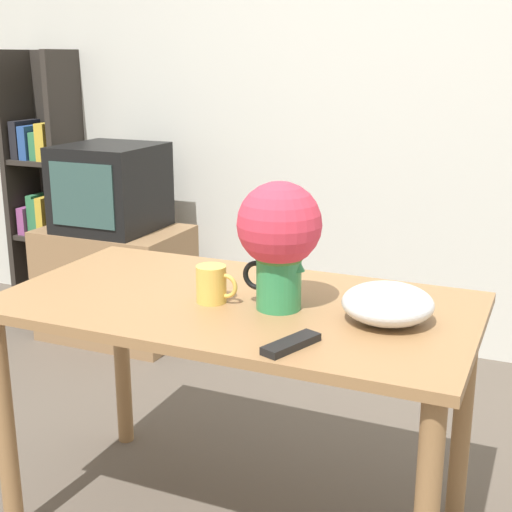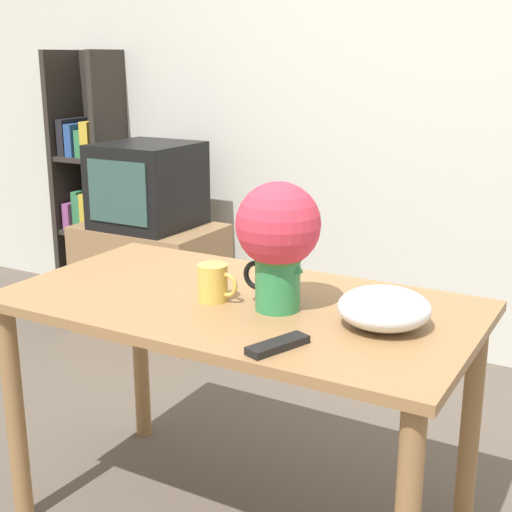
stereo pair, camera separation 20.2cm
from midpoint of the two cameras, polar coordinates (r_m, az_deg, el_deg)
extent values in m
cube|color=silver|center=(3.62, 13.92, 12.58)|extent=(8.00, 0.05, 2.60)
cube|color=olive|center=(2.11, 1.30, -3.92)|extent=(1.39, 0.75, 0.03)
cylinder|color=olive|center=(2.39, -16.42, -12.22)|extent=(0.06, 0.06, 0.74)
cylinder|color=olive|center=(2.82, -7.23, -7.31)|extent=(0.06, 0.06, 0.74)
cylinder|color=olive|center=(2.36, 19.20, -12.90)|extent=(0.06, 0.06, 0.74)
cylinder|color=#2D844C|center=(2.00, 4.63, -2.10)|extent=(0.13, 0.13, 0.16)
cone|color=#2D844C|center=(1.97, 6.10, -0.75)|extent=(0.04, 0.04, 0.04)
torus|color=black|center=(2.03, 2.92, -1.60)|extent=(0.09, 0.02, 0.09)
sphere|color=#3D7033|center=(1.97, 4.71, 1.31)|extent=(0.18, 0.18, 0.18)
sphere|color=#CC3347|center=(1.96, 4.74, 2.49)|extent=(0.24, 0.24, 0.24)
cylinder|color=gold|center=(2.08, -0.72, -2.19)|extent=(0.09, 0.09, 0.11)
torus|color=gold|center=(2.06, 0.41, -2.38)|extent=(0.07, 0.01, 0.07)
ellipsoid|color=silver|center=(1.93, 13.18, -4.13)|extent=(0.25, 0.25, 0.10)
cube|color=black|center=(1.76, 5.06, -7.18)|extent=(0.11, 0.18, 0.02)
cube|color=#8E6B47|center=(3.91, -6.91, -1.84)|extent=(0.74, 0.50, 0.60)
cube|color=black|center=(3.79, -7.16, 5.64)|extent=(0.47, 0.48, 0.44)
cube|color=#33514C|center=(3.60, -9.49, 5.02)|extent=(0.37, 0.01, 0.32)
cube|color=#2D2823|center=(4.58, -13.57, 6.26)|extent=(0.04, 0.30, 1.51)
cube|color=#2D2823|center=(4.35, -10.13, 5.98)|extent=(0.04, 0.30, 1.51)
cube|color=#2D2823|center=(4.57, -10.69, 6.41)|extent=(0.39, 0.01, 1.51)
cube|color=#2D2823|center=(4.53, -11.66, 1.99)|extent=(0.32, 0.28, 0.03)
cube|color=#934784|center=(4.57, -12.86, 3.28)|extent=(0.05, 0.22, 0.16)
cube|color=#337A4C|center=(4.53, -12.39, 3.67)|extent=(0.04, 0.17, 0.24)
cube|color=#337A4C|center=(4.50, -11.91, 3.53)|extent=(0.04, 0.20, 0.22)
cube|color=gold|center=(4.46, -11.38, 3.56)|extent=(0.05, 0.26, 0.24)
cube|color=#2D2823|center=(4.44, -11.98, 7.66)|extent=(0.32, 0.28, 0.03)
cube|color=black|center=(4.50, -13.23, 9.27)|extent=(0.05, 0.22, 0.22)
cube|color=#284C8E|center=(4.46, -12.61, 9.08)|extent=(0.05, 0.23, 0.19)
cube|color=#337A4C|center=(4.42, -11.95, 8.84)|extent=(0.05, 0.20, 0.16)
cube|color=gold|center=(4.37, -11.32, 9.16)|extent=(0.06, 0.23, 0.21)
camera|label=1|loc=(0.10, -87.14, 0.80)|focal=50.00mm
camera|label=2|loc=(0.10, 92.86, -0.80)|focal=50.00mm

